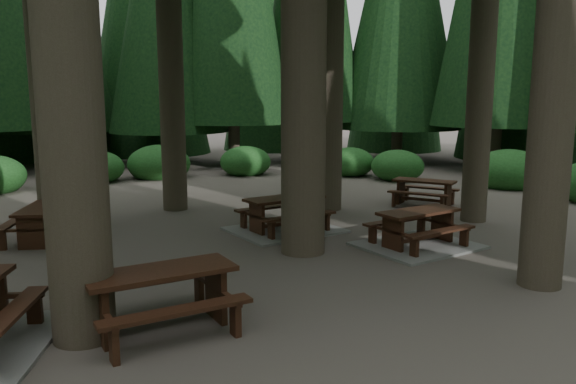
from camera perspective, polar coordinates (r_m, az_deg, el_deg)
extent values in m
plane|color=#595148|center=(10.56, -2.45, -6.64)|extent=(80.00, 80.00, 0.00)
cube|color=gray|center=(11.56, 13.02, -5.31)|extent=(2.70, 2.47, 0.05)
cube|color=black|center=(11.40, 13.16, -1.95)|extent=(1.85, 1.23, 0.06)
cube|color=black|center=(11.86, 11.10, -2.86)|extent=(1.69, 0.83, 0.05)
cube|color=black|center=(11.09, 15.24, -3.89)|extent=(1.69, 0.83, 0.05)
cube|color=black|center=(11.01, 10.59, -4.27)|extent=(0.26, 0.52, 0.69)
cube|color=black|center=(10.99, 10.60, -3.98)|extent=(0.56, 1.32, 0.06)
cube|color=black|center=(11.98, 15.37, -3.32)|extent=(0.26, 0.52, 0.69)
cube|color=black|center=(11.97, 15.38, -3.05)|extent=(0.56, 1.32, 0.06)
cube|color=black|center=(11.52, 13.05, -4.61)|extent=(1.37, 0.58, 0.08)
cube|color=black|center=(12.64, -23.85, -1.51)|extent=(0.83, 1.73, 0.06)
cube|color=black|center=(12.88, -26.13, -2.75)|extent=(0.41, 1.68, 0.05)
cube|color=black|center=(12.54, -21.34, -2.73)|extent=(0.41, 1.68, 0.05)
cube|color=black|center=(12.10, -24.67, -3.79)|extent=(0.51, 0.13, 0.67)
cube|color=black|center=(12.08, -24.69, -3.54)|extent=(1.34, 0.22, 0.06)
cube|color=black|center=(13.34, -22.90, -2.48)|extent=(0.51, 0.13, 0.67)
cube|color=black|center=(13.33, -22.92, -2.25)|extent=(1.34, 0.22, 0.06)
cube|color=black|center=(12.75, -23.69, -3.84)|extent=(0.22, 1.39, 0.07)
cube|color=gray|center=(12.55, -0.35, -3.87)|extent=(2.79, 2.56, 0.05)
cube|color=black|center=(12.41, -0.35, -0.65)|extent=(1.91, 1.28, 0.06)
cube|color=black|center=(12.95, -1.78, -1.55)|extent=(1.75, 0.86, 0.05)
cube|color=black|center=(11.98, 1.19, -2.47)|extent=(1.75, 0.86, 0.05)
cube|color=black|center=(12.12, -3.18, -2.78)|extent=(0.27, 0.54, 0.71)
cube|color=black|center=(12.11, -3.18, -2.50)|extent=(0.58, 1.37, 0.06)
cube|color=black|center=(12.87, 2.31, -2.03)|extent=(0.27, 0.54, 0.71)
cube|color=black|center=(12.86, 2.31, -1.77)|extent=(0.58, 1.37, 0.06)
cube|color=black|center=(12.52, -0.35, -3.19)|extent=(1.41, 0.60, 0.08)
cube|color=black|center=(15.81, 13.67, 1.10)|extent=(1.64, 1.58, 0.05)
cube|color=black|center=(16.37, 14.17, 0.40)|extent=(1.36, 1.27, 0.05)
cube|color=black|center=(15.33, 13.06, -0.17)|extent=(1.36, 1.27, 0.05)
cube|color=black|center=(16.06, 11.38, 0.03)|extent=(0.39, 0.42, 0.66)
cube|color=black|center=(16.05, 11.39, 0.22)|extent=(0.94, 1.02, 0.05)
cube|color=black|center=(15.70, 15.91, -0.37)|extent=(0.39, 0.42, 0.66)
cube|color=black|center=(15.69, 15.92, -0.18)|extent=(0.94, 1.02, 0.05)
cube|color=black|center=(15.89, 13.60, -0.75)|extent=(1.06, 0.98, 0.07)
cube|color=black|center=(7.34, -12.85, -7.92)|extent=(2.00, 1.25, 0.06)
cube|color=black|center=(8.00, -14.10, -8.82)|extent=(1.86, 0.81, 0.05)
cube|color=black|center=(6.88, -11.17, -11.81)|extent=(1.86, 0.81, 0.05)
cube|color=black|center=(7.31, -18.44, -11.63)|extent=(0.25, 0.57, 0.75)
cube|color=black|center=(7.28, -18.46, -11.17)|extent=(0.53, 1.46, 0.06)
cube|color=black|center=(7.70, -7.34, -10.07)|extent=(0.25, 0.57, 0.75)
cube|color=black|center=(7.68, -7.35, -9.63)|extent=(0.53, 1.46, 0.06)
cube|color=black|center=(7.54, -12.67, -12.21)|extent=(1.51, 0.54, 0.08)
cube|color=black|center=(7.41, -26.37, -11.10)|extent=(0.50, 1.87, 0.05)
ellipsoid|color=#1F511C|center=(20.06, 21.54, 1.65)|extent=(2.42, 2.42, 1.49)
ellipsoid|color=#1F511C|center=(20.55, 11.05, 2.33)|extent=(1.90, 1.90, 1.17)
ellipsoid|color=#1F511C|center=(21.45, 6.30, 2.75)|extent=(1.84, 1.84, 1.13)
ellipsoid|color=#1F511C|center=(21.60, -4.34, 2.83)|extent=(1.95, 1.95, 1.20)
ellipsoid|color=#1F511C|center=(21.34, -12.95, 2.53)|extent=(2.31, 2.31, 1.42)
ellipsoid|color=#1F511C|center=(20.83, -18.90, 2.08)|extent=(1.93, 1.93, 1.19)
cone|color=black|center=(32.55, -1.88, 18.70)|extent=(5.34, 5.34, 16.14)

